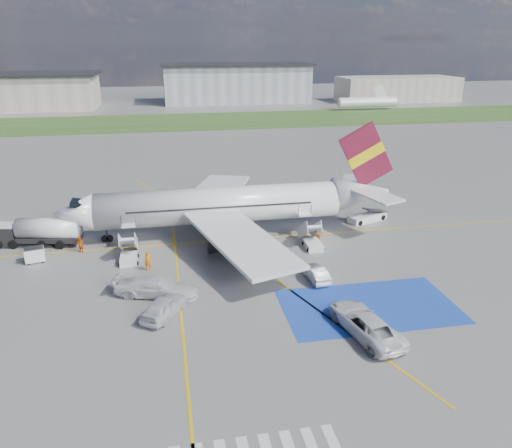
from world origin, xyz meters
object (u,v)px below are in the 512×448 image
Objects in this scene: car_silver_a at (164,307)px; van_white_b at (156,284)px; car_silver_b at (316,273)px; van_white_a at (366,320)px; fuel_tanker at (39,234)px; airliner at (233,204)px; belt_loader at (367,218)px; gpu_cart at (35,256)px.

van_white_b is at bearing -47.65° from car_silver_a.
car_silver_b is 0.70× the size of van_white_a.
airliner is at bearing 10.04° from fuel_tanker.
van_white_b reaches higher than car_silver_a.
airliner is 6.85× the size of van_white_b.
car_silver_a is (-7.77, -16.42, -2.58)m from airliner.
car_silver_b is at bearing -149.22° from belt_loader.
fuel_tanker is at bearing 159.54° from belt_loader.
belt_loader is 28.36m from van_white_b.
van_white_a is (1.00, -9.01, 0.41)m from car_silver_b.
gpu_cart is (-19.90, -3.97, -2.71)m from airliner.
van_white_b reaches higher than belt_loader.
fuel_tanker reaches higher than gpu_cart.
belt_loader is at bearing -123.88° from van_white_a.
belt_loader is 1.14× the size of car_silver_a.
fuel_tanker is 1.65× the size of belt_loader.
gpu_cart is 0.42× the size of car_silver_a.
belt_loader is 29.72m from car_silver_a.
car_silver_b is (5.64, -12.59, -2.73)m from airliner.
van_white_b is (-14.00, -0.42, 0.39)m from car_silver_b.
airliner is at bearing -83.89° from van_white_a.
airliner is 20.47m from gpu_cart.
airliner reaches higher than car_silver_a.
van_white_b is at bearing -171.65° from belt_loader.
car_silver_a is at bearing -115.33° from airliner.
fuel_tanker is at bearing 82.39° from gpu_cart.
van_white_b is (11.96, -13.45, -0.19)m from fuel_tanker.
van_white_a reaches higher than van_white_b.
van_white_a is at bearing -46.63° from gpu_cart.
van_white_b is at bearing -40.75° from van_white_a.
gpu_cart is 14.66m from van_white_b.
van_white_a is (-9.59, -22.69, 0.68)m from belt_loader.
belt_loader is at bearing 12.30° from fuel_tanker.
airliner is 4.12× the size of fuel_tanker.
van_white_b is (-0.59, 3.41, 0.24)m from car_silver_a.
gpu_cart is 17.38m from car_silver_a.
belt_loader is 0.94× the size of van_white_a.
fuel_tanker is 36.56m from belt_loader.
gpu_cart is at bearing -23.08° from car_silver_b.
fuel_tanker reaches higher than belt_loader.
van_white_a is at bearing -72.91° from airliner.
car_silver_a is 0.83× the size of van_white_a.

